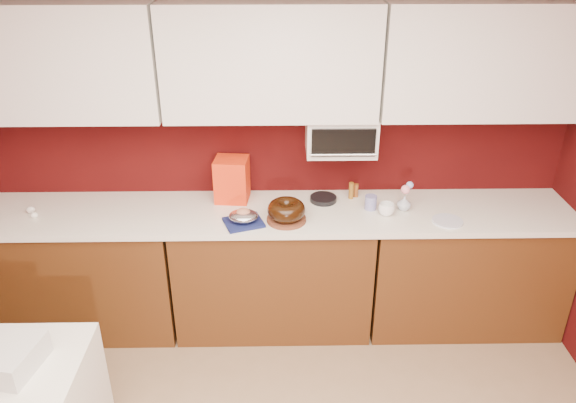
% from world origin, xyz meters
% --- Properties ---
extents(wall_back, '(4.00, 0.02, 2.50)m').
position_xyz_m(wall_back, '(0.00, 2.25, 1.25)').
color(wall_back, '#3E0808').
rests_on(wall_back, floor).
extents(base_cabinet_left, '(1.31, 0.58, 0.86)m').
position_xyz_m(base_cabinet_left, '(-1.33, 1.94, 0.43)').
color(base_cabinet_left, '#522C10').
rests_on(base_cabinet_left, floor).
extents(base_cabinet_center, '(1.31, 0.58, 0.86)m').
position_xyz_m(base_cabinet_center, '(0.00, 1.94, 0.43)').
color(base_cabinet_center, '#522C10').
rests_on(base_cabinet_center, floor).
extents(base_cabinet_right, '(1.31, 0.58, 0.86)m').
position_xyz_m(base_cabinet_right, '(1.33, 1.94, 0.43)').
color(base_cabinet_right, '#522C10').
rests_on(base_cabinet_right, floor).
extents(countertop, '(4.00, 0.62, 0.04)m').
position_xyz_m(countertop, '(0.00, 1.94, 0.88)').
color(countertop, silver).
rests_on(countertop, base_cabinet_center).
extents(upper_cabinet_left, '(1.31, 0.33, 0.70)m').
position_xyz_m(upper_cabinet_left, '(-1.33, 2.08, 1.85)').
color(upper_cabinet_left, white).
rests_on(upper_cabinet_left, wall_back).
extents(upper_cabinet_center, '(1.31, 0.33, 0.70)m').
position_xyz_m(upper_cabinet_center, '(0.00, 2.08, 1.85)').
color(upper_cabinet_center, white).
rests_on(upper_cabinet_center, wall_back).
extents(upper_cabinet_right, '(1.31, 0.33, 0.70)m').
position_xyz_m(upper_cabinet_right, '(1.33, 2.08, 1.85)').
color(upper_cabinet_right, white).
rests_on(upper_cabinet_right, wall_back).
extents(toaster_oven, '(0.45, 0.30, 0.25)m').
position_xyz_m(toaster_oven, '(0.45, 2.10, 1.38)').
color(toaster_oven, white).
rests_on(toaster_oven, upper_cabinet_center).
extents(toaster_oven_door, '(0.40, 0.02, 0.18)m').
position_xyz_m(toaster_oven_door, '(0.45, 1.94, 1.38)').
color(toaster_oven_door, black).
rests_on(toaster_oven_door, toaster_oven).
extents(toaster_oven_handle, '(0.42, 0.02, 0.02)m').
position_xyz_m(toaster_oven_handle, '(0.45, 1.93, 1.30)').
color(toaster_oven_handle, silver).
rests_on(toaster_oven_handle, toaster_oven).
extents(cake_base, '(0.30, 0.30, 0.02)m').
position_xyz_m(cake_base, '(0.09, 1.80, 0.91)').
color(cake_base, brown).
rests_on(cake_base, countertop).
extents(bundt_cake, '(0.29, 0.29, 0.10)m').
position_xyz_m(bundt_cake, '(0.09, 1.80, 0.98)').
color(bundt_cake, black).
rests_on(bundt_cake, cake_base).
extents(navy_towel, '(0.28, 0.26, 0.02)m').
position_xyz_m(navy_towel, '(-0.18, 1.77, 0.91)').
color(navy_towel, '#151C4F').
rests_on(navy_towel, countertop).
extents(foil_ham_nest, '(0.20, 0.17, 0.07)m').
position_xyz_m(foil_ham_nest, '(-0.18, 1.77, 0.96)').
color(foil_ham_nest, silver).
rests_on(foil_ham_nest, navy_towel).
extents(roasted_ham, '(0.11, 0.10, 0.06)m').
position_xyz_m(roasted_ham, '(-0.18, 1.77, 0.98)').
color(roasted_ham, '#C5795A').
rests_on(roasted_ham, foil_ham_nest).
extents(pandoro_box, '(0.24, 0.22, 0.30)m').
position_xyz_m(pandoro_box, '(-0.27, 2.12, 1.05)').
color(pandoro_box, red).
rests_on(pandoro_box, countertop).
extents(dark_pan, '(0.23, 0.23, 0.03)m').
position_xyz_m(dark_pan, '(0.35, 2.08, 0.92)').
color(dark_pan, black).
rests_on(dark_pan, countertop).
extents(coffee_mug, '(0.13, 0.13, 0.10)m').
position_xyz_m(coffee_mug, '(0.74, 1.87, 0.95)').
color(coffee_mug, white).
rests_on(coffee_mug, countertop).
extents(blue_jar, '(0.10, 0.10, 0.09)m').
position_xyz_m(blue_jar, '(0.65, 1.96, 0.95)').
color(blue_jar, navy).
rests_on(blue_jar, countertop).
extents(flower_vase, '(0.08, 0.08, 0.11)m').
position_xyz_m(flower_vase, '(0.87, 1.94, 0.96)').
color(flower_vase, '#ABB6C2').
rests_on(flower_vase, countertop).
extents(flower_pink, '(0.06, 0.06, 0.06)m').
position_xyz_m(flower_pink, '(0.87, 1.94, 1.05)').
color(flower_pink, pink).
rests_on(flower_pink, flower_vase).
extents(flower_blue, '(0.05, 0.05, 0.05)m').
position_xyz_m(flower_blue, '(0.90, 1.96, 1.07)').
color(flower_blue, '#93AFEC').
rests_on(flower_blue, flower_vase).
extents(china_plate, '(0.23, 0.23, 0.01)m').
position_xyz_m(china_plate, '(1.12, 1.77, 0.91)').
color(china_plate, silver).
rests_on(china_plate, countertop).
extents(amber_bottle, '(0.04, 0.04, 0.10)m').
position_xyz_m(amber_bottle, '(0.58, 2.14, 0.95)').
color(amber_bottle, brown).
rests_on(amber_bottle, countertop).
extents(egg_left, '(0.06, 0.05, 0.04)m').
position_xyz_m(egg_left, '(-1.53, 1.87, 0.92)').
color(egg_left, white).
rests_on(egg_left, countertop).
extents(egg_right, '(0.07, 0.06, 0.05)m').
position_xyz_m(egg_right, '(-1.58, 1.94, 0.92)').
color(egg_right, silver).
rests_on(egg_right, countertop).
extents(amber_bottle_tall, '(0.04, 0.04, 0.12)m').
position_xyz_m(amber_bottle_tall, '(0.54, 2.12, 0.96)').
color(amber_bottle_tall, brown).
rests_on(amber_bottle_tall, countertop).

